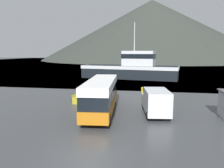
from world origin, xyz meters
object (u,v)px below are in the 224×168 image
object	(u,v)px
small_boat	(156,77)
fishing_boat	(131,68)
tour_bus	(101,94)
delivery_van	(156,101)
storage_bin	(78,99)

from	to	relation	value
small_boat	fishing_boat	bearing A→B (deg)	-144.20
tour_bus	fishing_boat	world-z (taller)	fishing_boat
fishing_boat	small_boat	distance (m)	5.99
delivery_van	small_boat	xyz separation A→B (m)	(0.60, 28.90, -0.93)
delivery_van	small_boat	distance (m)	28.92
delivery_van	small_boat	world-z (taller)	delivery_van
tour_bus	storage_bin	distance (m)	5.26
storage_bin	small_boat	distance (m)	27.49
tour_bus	storage_bin	xyz separation A→B (m)	(-3.68, 3.51, -1.36)
tour_bus	delivery_van	bearing A→B (deg)	-1.85
fishing_boat	storage_bin	xyz separation A→B (m)	(-4.00, -25.87, -1.83)
storage_bin	delivery_van	bearing A→B (deg)	-19.23
delivery_van	fishing_boat	xyz separation A→B (m)	(-5.06, 29.02, 1.03)
fishing_boat	delivery_van	bearing A→B (deg)	-160.89
delivery_van	fishing_boat	world-z (taller)	fishing_boat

